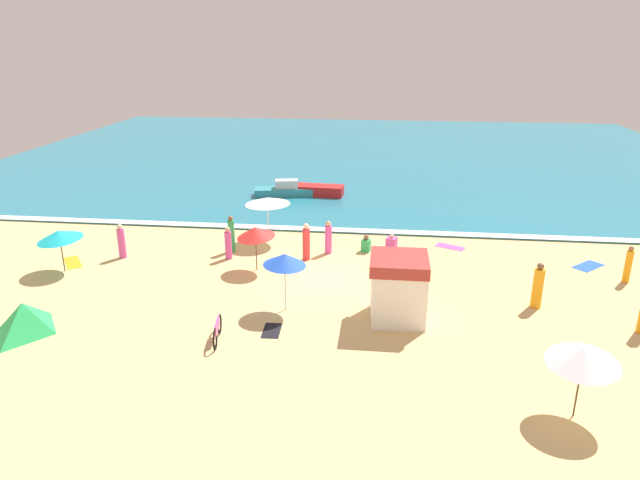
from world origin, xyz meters
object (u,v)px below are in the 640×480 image
(beachgoer_3, at_px, (228,244))
(beachgoer_5, at_px, (391,243))
(beach_umbrella_4, at_px, (267,201))
(beachgoer_8, at_px, (628,265))
(beach_umbrella_2, at_px, (255,232))
(beachgoer_2, at_px, (231,235))
(beach_umbrella_1, at_px, (584,355))
(beachgoer_11, at_px, (121,242))
(beach_umbrella_3, at_px, (59,235))
(lifeguard_cabana, at_px, (398,288))
(small_boat_0, at_px, (287,190))
(beachgoer_6, at_px, (306,243))
(beach_tent, at_px, (24,318))
(beach_umbrella_0, at_px, (285,260))
(parked_bicycle, at_px, (217,330))
(beachgoer_0, at_px, (328,238))
(beachgoer_9, at_px, (366,244))
(small_boat_1, at_px, (314,190))
(beachgoer_10, at_px, (538,287))

(beachgoer_3, xyz_separation_m, beachgoer_5, (7.67, 2.09, -0.41))
(beach_umbrella_4, relative_size, beachgoer_8, 1.44)
(beach_umbrella_2, distance_m, beachgoer_2, 2.92)
(beach_umbrella_4, xyz_separation_m, beachgoer_2, (-1.48, -1.67, -1.30))
(beach_umbrella_1, relative_size, beachgoer_8, 1.60)
(beachgoer_3, height_order, beachgoer_11, beachgoer_11)
(beach_umbrella_2, height_order, beach_umbrella_3, beach_umbrella_2)
(lifeguard_cabana, height_order, beachgoer_11, lifeguard_cabana)
(beachgoer_2, distance_m, small_boat_0, 10.43)
(beachgoer_6, bearing_deg, beach_tent, -137.64)
(beachgoer_2, bearing_deg, beach_umbrella_3, -154.08)
(beachgoer_5, relative_size, beachgoer_6, 0.46)
(beachgoer_3, bearing_deg, beach_umbrella_0, -54.32)
(lifeguard_cabana, bearing_deg, beach_umbrella_1, -47.80)
(beach_umbrella_2, bearing_deg, beachgoer_2, 128.51)
(parked_bicycle, distance_m, beachgoer_5, 11.43)
(beach_umbrella_4, relative_size, parked_bicycle, 1.31)
(beach_umbrella_1, bearing_deg, beach_umbrella_2, 139.72)
(beachgoer_2, height_order, beachgoer_3, beachgoer_2)
(beachgoer_0, relative_size, beachgoer_9, 1.91)
(beach_umbrella_0, xyz_separation_m, beachgoer_9, (2.82, 6.74, -1.71))
(parked_bicycle, xyz_separation_m, beachgoer_5, (5.99, 9.73, -0.04))
(beach_umbrella_2, bearing_deg, small_boat_1, 85.75)
(beachgoer_6, bearing_deg, small_boat_0, 104.45)
(beachgoer_0, distance_m, beachgoer_5, 3.19)
(beachgoer_3, distance_m, beachgoer_9, 6.66)
(beach_umbrella_2, xyz_separation_m, beachgoer_0, (2.99, 2.48, -1.02))
(beach_umbrella_4, bearing_deg, beach_umbrella_0, -73.78)
(beach_umbrella_4, xyz_separation_m, beachgoer_10, (11.86, -6.28, -1.31))
(beachgoer_3, relative_size, beachgoer_8, 0.96)
(beach_tent, distance_m, beachgoer_9, 15.12)
(beach_tent, relative_size, beachgoer_3, 1.36)
(beachgoer_11, bearing_deg, beach_umbrella_0, -27.81)
(beach_umbrella_0, bearing_deg, beachgoer_3, 125.68)
(beachgoer_3, xyz_separation_m, beachgoer_8, (17.67, -0.72, 0.04))
(small_boat_0, height_order, small_boat_1, small_boat_0)
(small_boat_1, bearing_deg, beach_umbrella_0, -86.46)
(beach_umbrella_0, distance_m, beachgoer_9, 7.50)
(beachgoer_5, distance_m, beachgoer_9, 1.30)
(beachgoer_3, bearing_deg, beachgoer_8, -2.32)
(beachgoer_0, xyz_separation_m, beachgoer_9, (1.81, 0.44, -0.41))
(beach_umbrella_2, distance_m, beachgoer_11, 6.80)
(beach_umbrella_4, xyz_separation_m, small_boat_1, (1.19, 9.04, -1.73))
(small_boat_0, bearing_deg, beach_umbrella_0, -80.35)
(beach_umbrella_3, distance_m, parked_bicycle, 10.18)
(beach_umbrella_1, distance_m, beach_tent, 18.22)
(beachgoer_9, bearing_deg, beachgoer_8, -12.20)
(beachgoer_2, xyz_separation_m, beachgoer_3, (0.10, -0.95, -0.12))
(beach_umbrella_3, bearing_deg, beachgoer_11, 45.69)
(beach_umbrella_1, height_order, small_boat_0, beach_umbrella_1)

